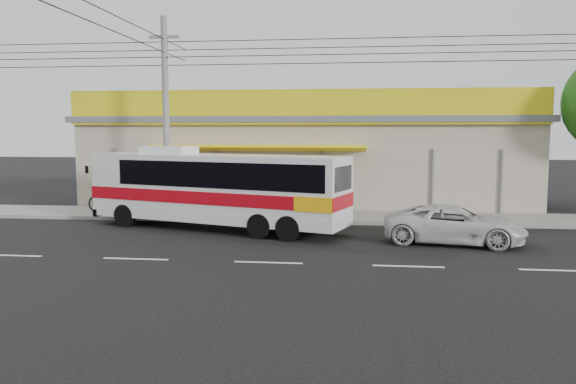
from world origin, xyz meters
name	(u,v)px	position (x,y,z in m)	size (l,w,h in m)	color
ground	(279,245)	(0.00, 0.00, 0.00)	(120.00, 120.00, 0.00)	black
sidewalk	(297,216)	(0.00, 6.00, 0.07)	(30.00, 3.20, 0.15)	gray
lane_markings	(268,263)	(0.00, -2.50, 0.00)	(50.00, 0.12, 0.01)	silver
storefront_building	(308,159)	(-0.01, 11.54, 2.30)	(22.60, 9.20, 5.70)	#A49784
coach_bus	(219,186)	(-2.70, 2.71, 1.72)	(10.60, 5.32, 3.21)	silver
motorbike_red	(219,199)	(-3.79, 7.04, 0.65)	(0.67, 1.91, 1.00)	maroon
motorbike_dark	(105,200)	(-8.68, 5.70, 0.70)	(0.52, 1.83, 1.10)	black
white_car	(454,224)	(5.85, 1.04, 0.65)	(2.15, 4.67, 1.30)	silver
utility_pole	(165,52)	(-5.66, 5.40, 7.15)	(34.00, 14.00, 8.67)	slate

